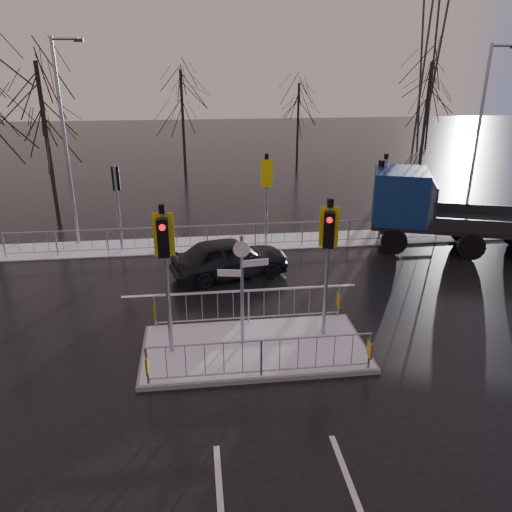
{
  "coord_description": "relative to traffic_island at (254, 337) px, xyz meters",
  "views": [
    {
      "loc": [
        -1.39,
        -11.56,
        7.25
      ],
      "look_at": [
        0.34,
        2.4,
        1.8
      ],
      "focal_mm": 35.0,
      "sensor_mm": 36.0,
      "label": 1
    }
  ],
  "objects": [
    {
      "name": "tree_near_b",
      "position": [
        -7.99,
        12.49,
        4.76
      ],
      "size": [
        4.0,
        4.0,
        7.55
      ],
      "color": "black",
      "rests_on": "ground"
    },
    {
      "name": "flatbed_truck",
      "position": [
        7.9,
        7.27,
        1.32
      ],
      "size": [
        7.37,
        4.68,
        3.21
      ],
      "color": "black",
      "rests_on": "ground"
    },
    {
      "name": "far_kerb_fixtures",
      "position": [
        0.31,
        8.08,
        0.63
      ],
      "size": [
        18.0,
        0.65,
        3.83
      ],
      "color": "#959BA3",
      "rests_on": "ground"
    },
    {
      "name": "snow_verge",
      "position": [
        0.01,
        8.59,
        -0.37
      ],
      "size": [
        30.0,
        2.0,
        0.04
      ],
      "primitive_type": "cube",
      "color": "white",
      "rests_on": "ground"
    },
    {
      "name": "traffic_island",
      "position": [
        0.0,
        0.0,
        0.0
      ],
      "size": [
        6.0,
        3.04,
        4.15
      ],
      "color": "slate",
      "rests_on": "ground"
    },
    {
      "name": "tree_far_b",
      "position": [
        6.01,
        23.99,
        3.79
      ],
      "size": [
        3.25,
        3.25,
        6.14
      ],
      "color": "black",
      "rests_on": "ground"
    },
    {
      "name": "ground",
      "position": [
        0.01,
        -0.01,
        -0.39
      ],
      "size": [
        120.0,
        120.0,
        0.0
      ],
      "primitive_type": "plane",
      "color": "black",
      "rests_on": "ground"
    },
    {
      "name": "pylon_wires",
      "position": [
        16.89,
        29.99,
        10.64
      ],
      "size": [
        70.0,
        2.38,
        19.97
      ],
      "color": "#2D3033",
      "rests_on": "ground"
    },
    {
      "name": "car_far_lane",
      "position": [
        -0.26,
        5.12,
        0.33
      ],
      "size": [
        4.49,
        2.61,
        1.44
      ],
      "primitive_type": "imported",
      "rotation": [
        0.0,
        0.0,
        1.8
      ],
      "color": "black",
      "rests_on": "ground"
    },
    {
      "name": "tree_far_c",
      "position": [
        14.01,
        20.99,
        4.76
      ],
      "size": [
        4.0,
        4.0,
        7.55
      ],
      "color": "black",
      "rests_on": "ground"
    },
    {
      "name": "street_lamp_right",
      "position": [
        10.58,
        8.49,
        4.0
      ],
      "size": [
        1.25,
        0.18,
        8.0
      ],
      "color": "#959BA3",
      "rests_on": "ground"
    },
    {
      "name": "tree_far_a",
      "position": [
        -1.99,
        21.99,
        4.43
      ],
      "size": [
        3.75,
        3.75,
        7.08
      ],
      "color": "black",
      "rests_on": "ground"
    },
    {
      "name": "street_lamp_left",
      "position": [
        -6.42,
        9.49,
        4.1
      ],
      "size": [
        1.25,
        0.18,
        8.2
      ],
      "color": "#959BA3",
      "rests_on": "ground"
    },
    {
      "name": "lane_markings",
      "position": [
        0.01,
        -0.34,
        -0.39
      ],
      "size": [
        8.0,
        11.38,
        0.01
      ],
      "color": "silver",
      "rests_on": "ground"
    }
  ]
}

